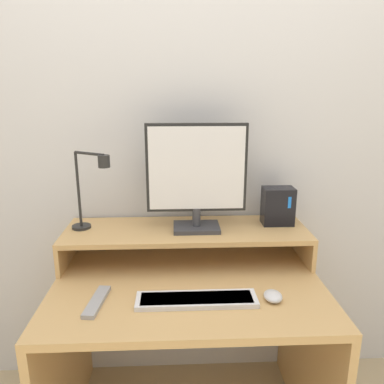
% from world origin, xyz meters
% --- Properties ---
extents(wall_back, '(6.00, 0.05, 2.50)m').
position_xyz_m(wall_back, '(0.00, 0.77, 1.25)').
color(wall_back, silver).
rests_on(wall_back, ground_plane).
extents(desk, '(1.07, 0.73, 0.72)m').
position_xyz_m(desk, '(0.00, 0.37, 0.50)').
color(desk, tan).
rests_on(desk, ground_plane).
extents(monitor_shelf, '(1.07, 0.33, 0.15)m').
position_xyz_m(monitor_shelf, '(0.00, 0.57, 0.84)').
color(monitor_shelf, tan).
rests_on(monitor_shelf, desk).
extents(monitor, '(0.43, 0.14, 0.46)m').
position_xyz_m(monitor, '(0.04, 0.56, 1.11)').
color(monitor, '#38383D').
rests_on(monitor, monitor_shelf).
extents(desk_lamp, '(0.20, 0.14, 0.35)m').
position_xyz_m(desk_lamp, '(-0.40, 0.56, 1.06)').
color(desk_lamp, black).
rests_on(desk_lamp, monitor_shelf).
extents(router_dock, '(0.14, 0.09, 0.17)m').
position_xyz_m(router_dock, '(0.42, 0.61, 0.95)').
color(router_dock, black).
rests_on(router_dock, monitor_shelf).
extents(keyboard, '(0.44, 0.11, 0.02)m').
position_xyz_m(keyboard, '(0.03, 0.21, 0.73)').
color(keyboard, silver).
rests_on(keyboard, desk).
extents(mouse, '(0.07, 0.08, 0.03)m').
position_xyz_m(mouse, '(0.30, 0.21, 0.73)').
color(mouse, silver).
rests_on(mouse, desk).
extents(remote_control, '(0.07, 0.20, 0.02)m').
position_xyz_m(remote_control, '(-0.33, 0.22, 0.73)').
color(remote_control, '#99999E').
rests_on(remote_control, desk).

